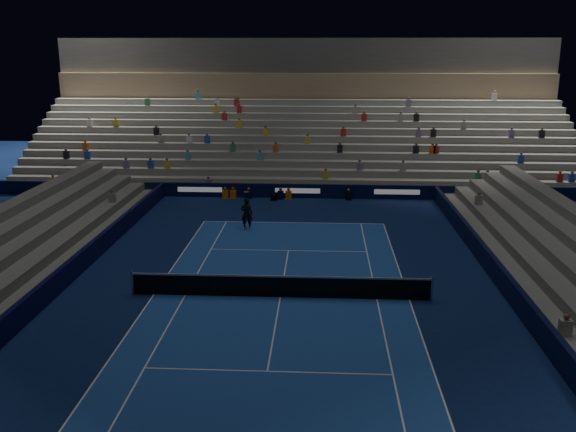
% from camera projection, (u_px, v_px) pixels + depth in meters
% --- Properties ---
extents(ground, '(90.00, 90.00, 0.00)m').
position_uv_depth(ground, '(280.00, 297.00, 26.82)').
color(ground, '#0B1944').
rests_on(ground, ground).
extents(court_surface, '(10.97, 23.77, 0.01)m').
position_uv_depth(court_surface, '(280.00, 297.00, 26.82)').
color(court_surface, '#1A4393').
rests_on(court_surface, ground).
extents(sponsor_barrier_far, '(44.00, 0.25, 1.00)m').
position_uv_depth(sponsor_barrier_far, '(298.00, 191.00, 44.54)').
color(sponsor_barrier_far, black).
rests_on(sponsor_barrier_far, ground).
extents(sponsor_barrier_east, '(0.25, 37.00, 1.00)m').
position_uv_depth(sponsor_barrier_east, '(511.00, 291.00, 26.18)').
color(sponsor_barrier_east, black).
rests_on(sponsor_barrier_east, ground).
extents(sponsor_barrier_west, '(0.25, 37.00, 1.00)m').
position_uv_depth(sponsor_barrier_west, '(58.00, 282.00, 27.21)').
color(sponsor_barrier_west, black).
rests_on(sponsor_barrier_west, ground).
extents(grandstand_main, '(44.00, 15.20, 11.20)m').
position_uv_depth(grandstand_main, '(302.00, 133.00, 52.86)').
color(grandstand_main, slate).
rests_on(grandstand_main, ground).
extents(tennis_net, '(12.90, 0.10, 1.10)m').
position_uv_depth(tennis_net, '(280.00, 286.00, 26.69)').
color(tennis_net, '#B2B2B7').
rests_on(tennis_net, ground).
extents(tennis_player, '(0.72, 0.50, 1.88)m').
position_uv_depth(tennis_player, '(247.00, 214.00, 36.67)').
color(tennis_player, black).
rests_on(tennis_player, ground).
extents(broadcast_camera, '(0.44, 0.86, 0.53)m').
position_uv_depth(broadcast_camera, '(274.00, 196.00, 43.92)').
color(broadcast_camera, black).
rests_on(broadcast_camera, ground).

